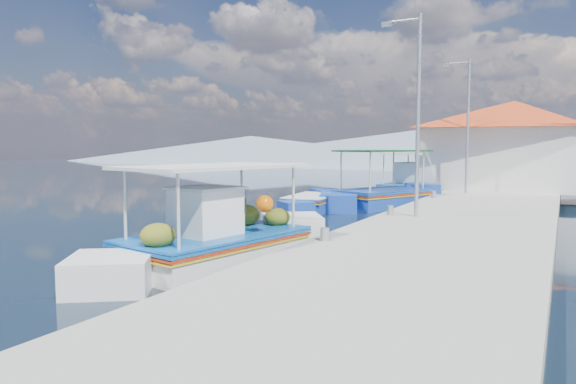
% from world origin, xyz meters
% --- Properties ---
extents(ground, '(160.00, 160.00, 0.00)m').
position_xyz_m(ground, '(0.00, 0.00, 0.00)').
color(ground, black).
rests_on(ground, ground).
extents(quay, '(5.00, 44.00, 0.50)m').
position_xyz_m(quay, '(5.90, 6.00, 0.25)').
color(quay, gray).
rests_on(quay, ground).
extents(bollards, '(0.20, 17.20, 0.30)m').
position_xyz_m(bollards, '(3.80, 5.25, 0.65)').
color(bollards, '#A5A8AD').
rests_on(bollards, quay).
extents(main_caique, '(3.05, 7.35, 2.46)m').
position_xyz_m(main_caique, '(1.72, -4.23, 0.47)').
color(main_caique, silver).
rests_on(main_caique, ground).
extents(caique_green_canopy, '(4.10, 6.64, 2.73)m').
position_xyz_m(caique_green_canopy, '(1.59, 8.11, 0.41)').
color(caique_green_canopy, '#193F9A').
rests_on(caique_green_canopy, ground).
extents(caique_blue_hull, '(2.01, 5.42, 0.97)m').
position_xyz_m(caique_blue_hull, '(-0.47, 5.49, 0.26)').
color(caique_blue_hull, '#193F9A').
rests_on(caique_blue_hull, ground).
extents(caique_far, '(2.60, 7.18, 2.53)m').
position_xyz_m(caique_far, '(1.53, 13.18, 0.47)').
color(caique_far, silver).
rests_on(caique_far, ground).
extents(harbor_building, '(10.49, 10.49, 4.40)m').
position_xyz_m(harbor_building, '(6.20, 15.00, 2.78)').
color(harbor_building, silver).
rests_on(harbor_building, quay).
extents(lamp_post_near, '(1.21, 0.14, 6.00)m').
position_xyz_m(lamp_post_near, '(4.51, 2.00, 3.85)').
color(lamp_post_near, '#A5A8AD').
rests_on(lamp_post_near, quay).
extents(lamp_post_far, '(1.21, 0.14, 6.00)m').
position_xyz_m(lamp_post_far, '(4.51, 11.00, 3.85)').
color(lamp_post_far, '#A5A8AD').
rests_on(lamp_post_far, quay).
extents(mountain_ridge, '(171.40, 96.00, 5.50)m').
position_xyz_m(mountain_ridge, '(6.54, 56.00, 2.04)').
color(mountain_ridge, gray).
rests_on(mountain_ridge, ground).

